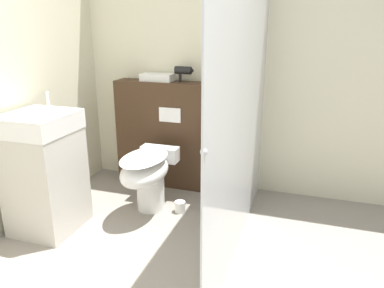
% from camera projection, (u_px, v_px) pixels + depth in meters
% --- Properties ---
extents(wall_back, '(8.00, 0.06, 2.50)m').
position_uv_depth(wall_back, '(222.00, 62.00, 3.57)').
color(wall_back, beige).
rests_on(wall_back, ground_plane).
extents(partition_panel, '(1.19, 0.24, 1.07)m').
position_uv_depth(partition_panel, '(175.00, 135.00, 3.76)').
color(partition_panel, '#3D2819').
rests_on(partition_panel, ground_plane).
extents(shower_glass, '(0.04, 2.01, 2.18)m').
position_uv_depth(shower_glass, '(244.00, 102.00, 2.56)').
color(shower_glass, silver).
rests_on(shower_glass, ground_plane).
extents(toilet, '(0.36, 0.70, 0.54)m').
position_uv_depth(toilet, '(148.00, 174.00, 3.25)').
color(toilet, white).
rests_on(toilet, ground_plane).
extents(sink_vanity, '(0.48, 0.52, 1.10)m').
position_uv_depth(sink_vanity, '(45.00, 172.00, 2.95)').
color(sink_vanity, beige).
rests_on(sink_vanity, ground_plane).
extents(hair_drier, '(0.19, 0.08, 0.15)m').
position_uv_depth(hair_drier, '(184.00, 71.00, 3.55)').
color(hair_drier, black).
rests_on(hair_drier, partition_panel).
extents(folded_towel, '(0.31, 0.17, 0.07)m').
position_uv_depth(folded_towel, '(158.00, 77.00, 3.66)').
color(folded_towel, white).
rests_on(folded_towel, partition_panel).
extents(spare_toilet_roll, '(0.10, 0.10, 0.10)m').
position_uv_depth(spare_toilet_roll, '(180.00, 207.00, 3.33)').
color(spare_toilet_roll, white).
rests_on(spare_toilet_roll, ground_plane).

